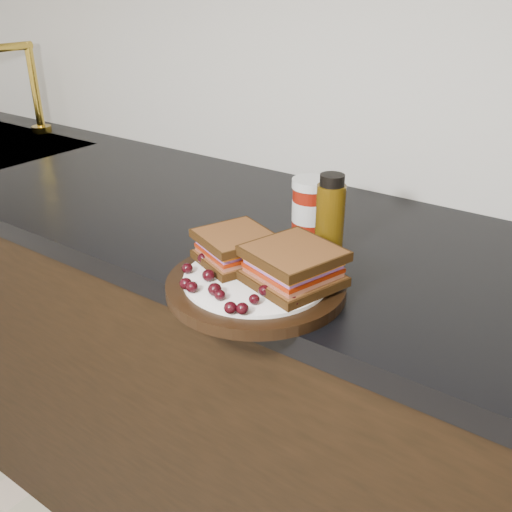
{
  "coord_description": "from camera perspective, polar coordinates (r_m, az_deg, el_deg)",
  "views": [
    {
      "loc": [
        0.55,
        0.84,
        1.34
      ],
      "look_at": [
        0.1,
        1.47,
        0.96
      ],
      "focal_mm": 40.0,
      "sensor_mm": 36.0,
      "label": 1
    }
  ],
  "objects": [
    {
      "name": "grape_17",
      "position": [
        0.93,
        -2.22,
        0.11
      ],
      "size": [
        0.02,
        0.02,
        0.02
      ],
      "primitive_type": "ellipsoid",
      "color": "black",
      "rests_on": "plate"
    },
    {
      "name": "sandwich_left",
      "position": [
        0.92,
        -2.09,
        0.86
      ],
      "size": [
        0.14,
        0.14,
        0.05
      ],
      "primitive_type": null,
      "rotation": [
        0.0,
        0.0,
        -0.39
      ],
      "color": "brown",
      "rests_on": "plate"
    },
    {
      "name": "base_cabinets",
      "position": [
        1.37,
        2.46,
        -15.68
      ],
      "size": [
        3.96,
        0.58,
        0.86
      ],
      "primitive_type": "cube",
      "color": "black",
      "rests_on": "ground_plane"
    },
    {
      "name": "grape_2",
      "position": [
        0.85,
        -7.05,
        -2.75
      ],
      "size": [
        0.02,
        0.02,
        0.02
      ],
      "primitive_type": "ellipsoid",
      "color": "black",
      "rests_on": "plate"
    },
    {
      "name": "grape_21",
      "position": [
        0.91,
        -2.06,
        -0.59
      ],
      "size": [
        0.02,
        0.02,
        0.02
      ],
      "primitive_type": "ellipsoid",
      "color": "black",
      "rests_on": "plate"
    },
    {
      "name": "grape_9",
      "position": [
        0.83,
        0.84,
        -3.47
      ],
      "size": [
        0.02,
        0.02,
        0.02
      ],
      "primitive_type": "ellipsoid",
      "color": "black",
      "rests_on": "plate"
    },
    {
      "name": "grape_6",
      "position": [
        0.79,
        -2.57,
        -5.19
      ],
      "size": [
        0.02,
        0.02,
        0.02
      ],
      "primitive_type": "ellipsoid",
      "color": "black",
      "rests_on": "plate"
    },
    {
      "name": "grape_19",
      "position": [
        0.92,
        -5.27,
        -0.23
      ],
      "size": [
        0.02,
        0.02,
        0.02
      ],
      "primitive_type": "ellipsoid",
      "color": "black",
      "rests_on": "plate"
    },
    {
      "name": "grape_22",
      "position": [
        0.92,
        -3.47,
        -0.42
      ],
      "size": [
        0.02,
        0.02,
        0.01
      ],
      "primitive_type": "ellipsoid",
      "color": "black",
      "rests_on": "plate"
    },
    {
      "name": "grape_12",
      "position": [
        0.84,
        4.51,
        -3.04
      ],
      "size": [
        0.02,
        0.02,
        0.02
      ],
      "primitive_type": "ellipsoid",
      "color": "black",
      "rests_on": "plate"
    },
    {
      "name": "grape_20",
      "position": [
        0.92,
        -1.09,
        -0.33
      ],
      "size": [
        0.02,
        0.02,
        0.01
      ],
      "primitive_type": "ellipsoid",
      "color": "black",
      "rests_on": "plate"
    },
    {
      "name": "grape_11",
      "position": [
        0.82,
        3.67,
        -3.87
      ],
      "size": [
        0.02,
        0.02,
        0.01
      ],
      "primitive_type": "ellipsoid",
      "color": "black",
      "rests_on": "plate"
    },
    {
      "name": "grape_16",
      "position": [
        0.94,
        -1.96,
        0.42
      ],
      "size": [
        0.02,
        0.02,
        0.02
      ],
      "primitive_type": "ellipsoid",
      "color": "black",
      "rests_on": "plate"
    },
    {
      "name": "oil_bottle",
      "position": [
        1.0,
        7.43,
        4.22
      ],
      "size": [
        0.06,
        0.06,
        0.14
      ],
      "primitive_type": "cylinder",
      "rotation": [
        0.0,
        0.0,
        -0.26
      ],
      "color": "#483207",
      "rests_on": "countertop"
    },
    {
      "name": "grape_15",
      "position": [
        0.93,
        -0.56,
        -0.08
      ],
      "size": [
        0.02,
        0.02,
        0.02
      ],
      "primitive_type": "ellipsoid",
      "color": "black",
      "rests_on": "plate"
    },
    {
      "name": "grape_7",
      "position": [
        0.78,
        -1.38,
        -5.28
      ],
      "size": [
        0.02,
        0.02,
        0.02
      ],
      "primitive_type": "ellipsoid",
      "color": "black",
      "rests_on": "plate"
    },
    {
      "name": "countertop",
      "position": [
        1.12,
        2.9,
        1.78
      ],
      "size": [
        3.98,
        0.6,
        0.04
      ],
      "primitive_type": "cube",
      "color": "black",
      "rests_on": "base_cabinets"
    },
    {
      "name": "grape_14",
      "position": [
        0.88,
        4.33,
        -1.55
      ],
      "size": [
        0.02,
        0.02,
        0.02
      ],
      "primitive_type": "ellipsoid",
      "color": "black",
      "rests_on": "plate"
    },
    {
      "name": "grape_0",
      "position": [
        0.9,
        -6.89,
        -1.22
      ],
      "size": [
        0.02,
        0.02,
        0.02
      ],
      "primitive_type": "ellipsoid",
      "color": "black",
      "rests_on": "plate"
    },
    {
      "name": "grape_13",
      "position": [
        0.86,
        6.48,
        -2.4
      ],
      "size": [
        0.02,
        0.02,
        0.01
      ],
      "primitive_type": "ellipsoid",
      "color": "black",
      "rests_on": "plate"
    },
    {
      "name": "grape_10",
      "position": [
        0.8,
        3.75,
        -4.56
      ],
      "size": [
        0.02,
        0.02,
        0.02
      ],
      "primitive_type": "ellipsoid",
      "color": "black",
      "rests_on": "plate"
    },
    {
      "name": "sandwich_right",
      "position": [
        0.85,
        3.74,
        -1.0
      ],
      "size": [
        0.15,
        0.15,
        0.06
      ],
      "primitive_type": null,
      "rotation": [
        0.0,
        0.0,
        -0.29
      ],
      "color": "brown",
      "rests_on": "plate"
    },
    {
      "name": "grape_1",
      "position": [
        0.87,
        -4.78,
        -1.94
      ],
      "size": [
        0.02,
        0.02,
        0.02
      ],
      "primitive_type": "ellipsoid",
      "color": "black",
      "rests_on": "plate"
    },
    {
      "name": "condiment_jar",
      "position": [
        1.08,
        5.48,
        4.95
      ],
      "size": [
        0.08,
        0.08,
        0.11
      ],
      "primitive_type": "cylinder",
      "rotation": [
        0.0,
        0.0,
        0.04
      ],
      "color": "maroon",
      "rests_on": "countertop"
    },
    {
      "name": "grape_8",
      "position": [
        0.81,
        -0.19,
        -4.35
      ],
      "size": [
        0.02,
        0.02,
        0.01
      ],
      "primitive_type": "ellipsoid",
      "color": "black",
      "rests_on": "plate"
    },
    {
      "name": "grape_4",
      "position": [
        0.83,
        -4.16,
        -3.35
      ],
      "size": [
        0.02,
        0.02,
        0.02
      ],
      "primitive_type": "ellipsoid",
      "color": "black",
      "rests_on": "plate"
    },
    {
      "name": "grape_18",
      "position": [
        0.93,
        -4.28,
        0.11
      ],
      "size": [
        0.02,
        0.02,
        0.02
      ],
      "primitive_type": "ellipsoid",
      "color": "black",
      "rests_on": "plate"
    },
    {
      "name": "grape_3",
      "position": [
        0.84,
        -6.43,
        -3.1
      ],
      "size": [
        0.02,
        0.02,
        0.02
      ],
      "primitive_type": "ellipsoid",
      "color": "black",
      "rests_on": "plate"
    },
    {
      "name": "plate",
      "position": [
        0.89,
        0.0,
        -2.96
      ],
      "size": [
        0.28,
        0.28,
        0.02
      ],
      "primitive_type": "cylinder",
      "color": "black",
      "rests_on": "countertop"
    },
    {
      "name": "grape_5",
      "position": [
        0.82,
        -3.65,
        -3.91
      ],
      "size": [
        0.02,
        0.02,
        0.02
      ],
      "primitive_type": "ellipsoid",
      "color": "black",
      "rests_on": "plate"
    },
    {
      "name": "faucet",
      "position": [
        1.94,
        -21.25,
        15.49
      ],
      "size": [
        0.06,
        0.22,
        0.28
      ],
      "primitive_type": null,
      "color": "gold",
      "rests_on": "countertop"
    }
  ]
}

